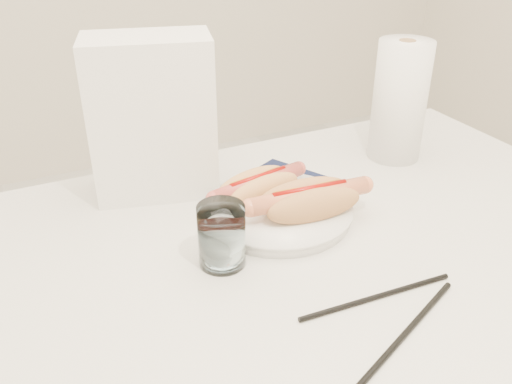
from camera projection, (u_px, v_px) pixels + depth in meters
name	position (u px, v px, depth m)	size (l,w,h in m)	color
table	(298.00, 287.00, 0.84)	(1.20, 0.80, 0.75)	silver
plate	(278.00, 212.00, 0.90)	(0.23, 0.23, 0.02)	white
hotdog_left	(258.00, 187.00, 0.90)	(0.18, 0.09, 0.05)	#E9A45D
hotdog_right	(309.00, 201.00, 0.86)	(0.20, 0.09, 0.05)	tan
water_glass	(222.00, 236.00, 0.77)	(0.07, 0.07, 0.09)	white
chopstick_near	(377.00, 297.00, 0.72)	(0.01, 0.01, 0.23)	black
chopstick_far	(404.00, 335.00, 0.66)	(0.01, 0.01, 0.25)	black
napkin_box	(153.00, 118.00, 0.92)	(0.21, 0.11, 0.27)	white
navy_napkin	(281.00, 184.00, 0.99)	(0.14, 0.14, 0.01)	#101734
paper_towel_roll	(399.00, 101.00, 1.05)	(0.10, 0.10, 0.23)	white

